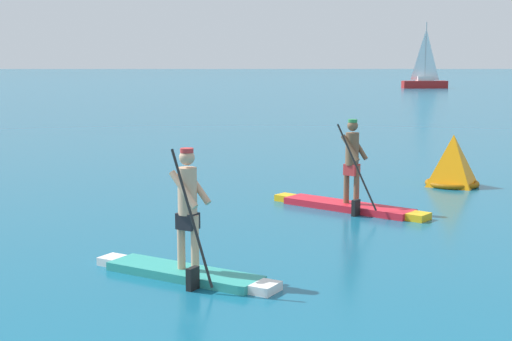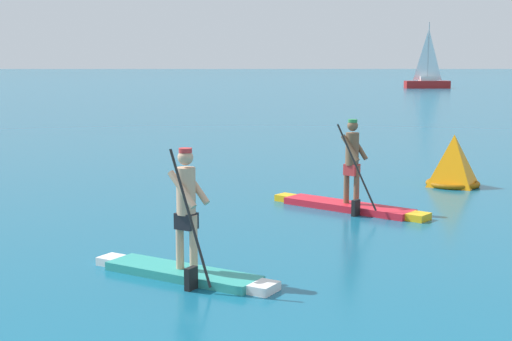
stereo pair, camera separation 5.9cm
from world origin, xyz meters
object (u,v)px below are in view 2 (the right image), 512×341
object	(u,v)px
race_marker_buoy	(453,163)
sailboat_right_horizon	(427,79)
paddleboarder_mid_center	(185,249)
paddleboarder_far_right	(350,193)

from	to	relation	value
race_marker_buoy	sailboat_right_horizon	world-z (taller)	sailboat_right_horizon
paddleboarder_mid_center	race_marker_buoy	world-z (taller)	paddleboarder_mid_center
race_marker_buoy	sailboat_right_horizon	xyz separation A→B (m)	(13.41, 58.63, 0.38)
paddleboarder_mid_center	sailboat_right_horizon	world-z (taller)	sailboat_right_horizon
paddleboarder_mid_center	race_marker_buoy	distance (m)	9.32
race_marker_buoy	sailboat_right_horizon	bearing A→B (deg)	77.12
paddleboarder_mid_center	sailboat_right_horizon	bearing A→B (deg)	105.47
paddleboarder_far_right	race_marker_buoy	size ratio (longest dim) A/B	2.24
paddleboarder_far_right	race_marker_buoy	bearing A→B (deg)	84.65
race_marker_buoy	paddleboarder_far_right	bearing A→B (deg)	-134.98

